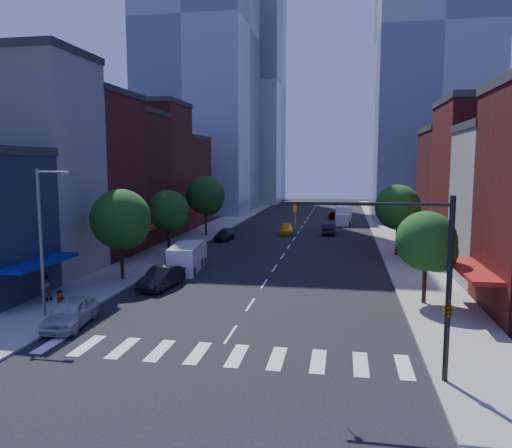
{
  "coord_description": "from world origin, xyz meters",
  "views": [
    {
      "loc": [
        6.02,
        -26.15,
        9.46
      ],
      "look_at": [
        -0.31,
        9.96,
        5.0
      ],
      "focal_mm": 35.0,
      "sensor_mm": 36.0,
      "label": 1
    }
  ],
  "objects": [
    {
      "name": "tower_far_w",
      "position": [
        -18.0,
        95.0,
        28.0
      ],
      "size": [
        18.0,
        18.0,
        56.0
      ],
      "primitive_type": "cube",
      "color": "#9EA5AD",
      "rests_on": "ground"
    },
    {
      "name": "bldg_left_2",
      "position": [
        -21.0,
        20.5,
        8.0
      ],
      "size": [
        12.0,
        9.0,
        16.0
      ],
      "primitive_type": "cube",
      "color": "#5D1916",
      "rests_on": "ground"
    },
    {
      "name": "tower_far_e",
      "position": [
        24.0,
        85.0,
        40.0
      ],
      "size": [
        22.0,
        22.0,
        80.0
      ],
      "primitive_type": "cube",
      "color": "#8C99A8",
      "rests_on": "ground"
    },
    {
      "name": "bldg_left_1",
      "position": [
        -21.0,
        12.0,
        9.0
      ],
      "size": [
        12.0,
        8.0,
        18.0
      ],
      "primitive_type": "cube",
      "color": "beige",
      "rests_on": "ground"
    },
    {
      "name": "ground",
      "position": [
        0.0,
        0.0,
        0.0
      ],
      "size": [
        220.0,
        220.0,
        0.0
      ],
      "primitive_type": "plane",
      "color": "black",
      "rests_on": "ground"
    },
    {
      "name": "traffic_car_oncoming",
      "position": [
        4.24,
        40.73,
        0.79
      ],
      "size": [
        1.8,
        4.83,
        1.58
      ],
      "primitive_type": "imported",
      "rotation": [
        0.0,
        0.0,
        3.11
      ],
      "color": "black",
      "rests_on": "ground"
    },
    {
      "name": "tower_nw",
      "position": [
        -22.0,
        70.0,
        35.0
      ],
      "size": [
        20.0,
        22.0,
        70.0
      ],
      "primitive_type": "cube",
      "color": "#8C99A8",
      "rests_on": "ground"
    },
    {
      "name": "parked_car_third",
      "position": [
        -9.31,
        18.93,
        0.64
      ],
      "size": [
        2.65,
        4.84,
        1.29
      ],
      "primitive_type": "imported",
      "rotation": [
        0.0,
        0.0,
        0.12
      ],
      "color": "#999999",
      "rests_on": "ground"
    },
    {
      "name": "traffic_car_far",
      "position": [
        4.47,
        60.28,
        0.66
      ],
      "size": [
        1.96,
        4.01,
        1.32
      ],
      "primitive_type": "imported",
      "rotation": [
        0.0,
        0.0,
        3.25
      ],
      "color": "#999999",
      "rests_on": "ground"
    },
    {
      "name": "tree_left_mid",
      "position": [
        -11.35,
        21.92,
        4.53
      ],
      "size": [
        4.2,
        4.2,
        6.65
      ],
      "color": "black",
      "rests_on": "sidewalk_left"
    },
    {
      "name": "tree_right_far",
      "position": [
        11.65,
        25.92,
        4.86
      ],
      "size": [
        4.6,
        4.6,
        7.2
      ],
      "color": "black",
      "rests_on": "sidewalk_right"
    },
    {
      "name": "bldg_right_3",
      "position": [
        21.0,
        34.0,
        6.5
      ],
      "size": [
        12.0,
        10.0,
        13.0
      ],
      "primitive_type": "cube",
      "color": "#4B1213",
      "rests_on": "ground"
    },
    {
      "name": "sidewalk_left",
      "position": [
        -12.5,
        40.0,
        0.07
      ],
      "size": [
        5.0,
        120.0,
        0.15
      ],
      "primitive_type": "cube",
      "color": "gray",
      "rests_on": "ground"
    },
    {
      "name": "cargo_van_near",
      "position": [
        -7.48,
        15.08,
        1.18
      ],
      "size": [
        2.87,
        5.82,
        2.38
      ],
      "rotation": [
        0.0,
        0.0,
        0.12
      ],
      "color": "white",
      "rests_on": "ground"
    },
    {
      "name": "bldg_left_3",
      "position": [
        -21.0,
        29.0,
        7.5
      ],
      "size": [
        12.0,
        8.0,
        15.0
      ],
      "primitive_type": "cube",
      "color": "#4B1213",
      "rests_on": "ground"
    },
    {
      "name": "tree_left_near",
      "position": [
        -11.35,
        10.92,
        4.87
      ],
      "size": [
        4.8,
        4.8,
        7.3
      ],
      "color": "black",
      "rests_on": "sidewalk_left"
    },
    {
      "name": "crosswalk",
      "position": [
        0.0,
        -3.0,
        0.01
      ],
      "size": [
        19.0,
        3.0,
        0.01
      ],
      "primitive_type": "cube",
      "color": "silver",
      "rests_on": "ground"
    },
    {
      "name": "bldg_right_2",
      "position": [
        21.0,
        24.0,
        7.5
      ],
      "size": [
        12.0,
        10.0,
        15.0
      ],
      "primitive_type": "cube",
      "color": "#5D1916",
      "rests_on": "ground"
    },
    {
      "name": "tree_left_far",
      "position": [
        -11.35,
        35.92,
        5.2
      ],
      "size": [
        5.0,
        5.0,
        7.75
      ],
      "color": "black",
      "rests_on": "sidewalk_left"
    },
    {
      "name": "bldg_left_4",
      "position": [
        -21.0,
        37.5,
        8.5
      ],
      "size": [
        12.0,
        9.0,
        17.0
      ],
      "primitive_type": "cube",
      "color": "#5D1916",
      "rests_on": "ground"
    },
    {
      "name": "parked_car_second",
      "position": [
        -7.5,
        9.27,
        0.82
      ],
      "size": [
        2.31,
        5.14,
        1.64
      ],
      "primitive_type": "imported",
      "rotation": [
        0.0,
        0.0,
        -0.12
      ],
      "color": "black",
      "rests_on": "ground"
    },
    {
      "name": "tree_right_near",
      "position": [
        11.65,
        7.92,
        4.19
      ],
      "size": [
        4.0,
        4.0,
        6.2
      ],
      "color": "black",
      "rests_on": "sidewalk_right"
    },
    {
      "name": "traffic_signal",
      "position": [
        9.94,
        -4.5,
        4.16
      ],
      "size": [
        7.24,
        2.24,
        8.0
      ],
      "color": "black",
      "rests_on": "sidewalk_right"
    },
    {
      "name": "taxi",
      "position": [
        -1.44,
        40.22,
        0.66
      ],
      "size": [
        2.28,
        4.7,
        1.32
      ],
      "primitive_type": "imported",
      "rotation": [
        0.0,
        0.0,
        0.1
      ],
      "color": "yellow",
      "rests_on": "ground"
    },
    {
      "name": "box_truck",
      "position": [
        6.17,
        52.61,
        1.36
      ],
      "size": [
        2.66,
        7.3,
        2.88
      ],
      "rotation": [
        0.0,
        0.0,
        -0.08
      ],
      "color": "silver",
      "rests_on": "ground"
    },
    {
      "name": "parked_car_rear",
      "position": [
        -8.43,
        33.49,
        0.64
      ],
      "size": [
        1.97,
        4.48,
        1.28
      ],
      "primitive_type": "imported",
      "rotation": [
        0.0,
        0.0,
        -0.04
      ],
      "color": "black",
      "rests_on": "ground"
    },
    {
      "name": "streetlight",
      "position": [
        -11.81,
        1.0,
        5.28
      ],
      "size": [
        2.25,
        0.25,
        9.0
      ],
      "color": "slate",
      "rests_on": "sidewalk_left"
    },
    {
      "name": "bldg_left_5",
      "position": [
        -21.0,
        47.0,
        6.5
      ],
      "size": [
        12.0,
        10.0,
        13.0
      ],
      "primitive_type": "cube",
      "color": "#4B1213",
      "rests_on": "ground"
    },
    {
      "name": "tower_ne",
      "position": [
        20.0,
        62.0,
        30.0
      ],
      "size": [
        18.0,
        20.0,
        60.0
      ],
      "primitive_type": "cube",
      "color": "#9EA5AD",
      "rests_on": "ground"
    },
    {
      "name": "pedestrian_far",
      "position": [
        -13.82,
        4.0,
        1.04
      ],
      "size": [
        0.88,
        1.01,
        1.78
      ],
      "primitive_type": "imported",
      "rotation": [
        0.0,
        0.0,
        -1.85
      ],
      "color": "#999999",
      "rests_on": "sidewalk_left"
    },
    {
      "name": "parked_car_front",
      "position": [
        -9.5,
        -0.25,
        0.83
      ],
      "size": [
        2.55,
        5.06,
        1.65
      ],
      "primitive_type": "imported",
      "rotation": [
        0.0,
        0.0,
        0.13
      ],
      "color": "#B1B1B6",
      "rests_on": "ground"
    },
    {
      "name": "pedestrian_near",
      "position": [
        -10.5,
        0.4,
        1.05
      ],
      "size": [
        0.58,
        0.74,
        1.8
      ],
      "primitive_type": "imported",
      "rotation": [
        0.0,
        0.0,
        1.32
      ],
      "color": "#999999",
      "rests_on": "sidewalk_left"
    },
    {
      "name": "cargo_van_far",
      "position": [
        -7.49,
        16.8,
        0.97
      ],
      "size": [
        2.1,
        4.7,
        1.96
      ],
      "rotation": [
        0.0,
        0.0,
        0.06
      ],
      "color": "silver",
      "rests_on": "ground"
    },
    {
      "name": "sidewalk_right",
      "position": [
        12.5,
        40.0,
        0.07
      ],
      "size": [
        5.0,
        120.0,
        0.15
      ],
      "primitive_type": "cube",
      "color": "gray",
      "rests_on": "ground"
    }
  ]
}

